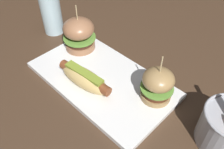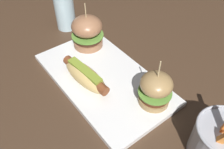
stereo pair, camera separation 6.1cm
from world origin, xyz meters
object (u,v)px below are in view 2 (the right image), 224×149
at_px(slider_right, 155,89).
at_px(fries_bucket, 222,142).
at_px(hot_dog, 85,75).
at_px(water_glass, 65,10).
at_px(platter_main, 103,78).
at_px(slider_left, 87,31).

bearing_deg(slider_right, fries_bucket, 3.61).
bearing_deg(hot_dog, fries_bucket, 18.01).
distance_m(slider_right, water_glass, 0.45).
bearing_deg(slider_right, hot_dog, -148.35).
height_order(hot_dog, fries_bucket, fries_bucket).
bearing_deg(platter_main, slider_left, 162.07).
height_order(fries_bucket, water_glass, fries_bucket).
bearing_deg(hot_dog, platter_main, 76.52).
distance_m(platter_main, slider_right, 0.17).
bearing_deg(water_glass, hot_dog, -19.87).
relative_size(slider_left, slider_right, 1.09).
distance_m(platter_main, water_glass, 0.31).
bearing_deg(water_glass, platter_main, -10.32).
bearing_deg(platter_main, water_glass, 169.68).
height_order(platter_main, water_glass, water_glass).
relative_size(platter_main, slider_left, 2.78).
distance_m(hot_dog, water_glass, 0.31).
bearing_deg(fries_bucket, hot_dog, -161.99).
relative_size(hot_dog, slider_right, 1.26).
relative_size(platter_main, hot_dog, 2.40).
distance_m(slider_right, fries_bucket, 0.18).
bearing_deg(fries_bucket, slider_left, -178.50).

